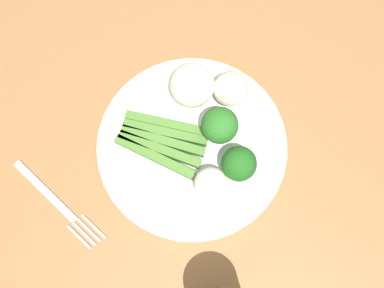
% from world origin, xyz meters
% --- Properties ---
extents(ground_plane, '(6.00, 6.00, 0.02)m').
position_xyz_m(ground_plane, '(0.00, 0.00, -0.01)').
color(ground_plane, tan).
extents(dining_table, '(1.13, 1.10, 0.76)m').
position_xyz_m(dining_table, '(0.00, 0.00, 0.65)').
color(dining_table, olive).
rests_on(dining_table, ground_plane).
extents(plate, '(0.27, 0.27, 0.01)m').
position_xyz_m(plate, '(0.01, -0.01, 0.77)').
color(plate, white).
rests_on(plate, dining_table).
extents(asparagus_bundle, '(0.12, 0.13, 0.01)m').
position_xyz_m(asparagus_bundle, '(0.04, -0.04, 0.78)').
color(asparagus_bundle, '#47752D').
rests_on(asparagus_bundle, plate).
extents(broccoli_right, '(0.05, 0.05, 0.06)m').
position_xyz_m(broccoli_right, '(-0.02, 0.06, 0.81)').
color(broccoli_right, '#4C7F2B').
rests_on(broccoli_right, plate).
extents(broccoli_near_center, '(0.05, 0.05, 0.06)m').
position_xyz_m(broccoli_near_center, '(-0.03, 0.00, 0.81)').
color(broccoli_near_center, '#568E33').
rests_on(broccoli_near_center, plate).
extents(cauliflower_front_left, '(0.05, 0.05, 0.05)m').
position_xyz_m(cauliflower_front_left, '(-0.08, -0.04, 0.80)').
color(cauliflower_front_left, beige).
rests_on(cauliflower_front_left, plate).
extents(cauliflower_outer_edge, '(0.05, 0.05, 0.05)m').
position_xyz_m(cauliflower_outer_edge, '(0.02, 0.05, 0.80)').
color(cauliflower_outer_edge, white).
rests_on(cauliflower_outer_edge, plate).
extents(cauliflower_left, '(0.06, 0.06, 0.06)m').
position_xyz_m(cauliflower_left, '(-0.04, -0.07, 0.81)').
color(cauliflower_left, white).
rests_on(cauliflower_left, plate).
extents(fork, '(0.05, 0.17, 0.00)m').
position_xyz_m(fork, '(0.20, -0.06, 0.76)').
color(fork, silver).
rests_on(fork, dining_table).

